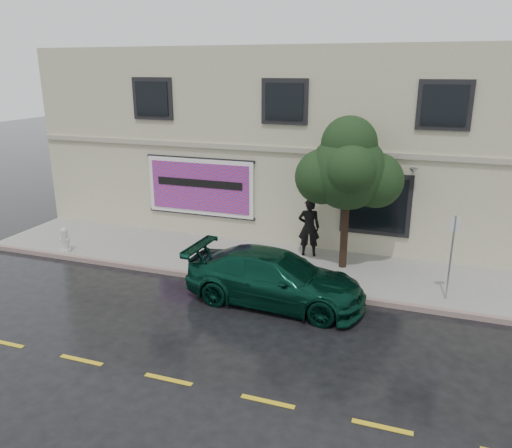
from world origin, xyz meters
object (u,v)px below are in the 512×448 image
(car, at_px, (275,278))
(street_tree, at_px, (348,172))
(fire_hydrant, at_px, (65,240))
(pedestrian, at_px, (309,227))

(car, bearing_deg, street_tree, -22.97)
(car, distance_m, fire_hydrant, 8.03)
(car, relative_size, pedestrian, 2.52)
(pedestrian, bearing_deg, car, 74.76)
(street_tree, bearing_deg, car, -116.09)
(street_tree, relative_size, fire_hydrant, 5.00)
(pedestrian, bearing_deg, street_tree, 140.35)
(pedestrian, height_order, fire_hydrant, pedestrian)
(pedestrian, height_order, street_tree, street_tree)
(car, height_order, street_tree, street_tree)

